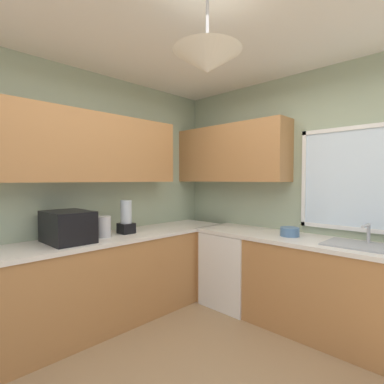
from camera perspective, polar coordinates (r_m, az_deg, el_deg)
name	(u,v)px	position (r m, az deg, el deg)	size (l,w,h in m)	color
room_shell	(183,140)	(2.83, -1.82, 9.95)	(3.68, 3.61, 2.70)	#9EAD8E
counter_run_left	(97,282)	(3.23, -17.91, -16.23)	(0.65, 3.22, 0.90)	#AD7542
counter_run_back	(323,287)	(3.20, 24.00, -16.51)	(2.77, 0.65, 0.90)	#AD7542
dishwasher	(234,268)	(3.64, 8.12, -14.37)	(0.60, 0.60, 0.85)	white
microwave	(68,227)	(2.98, -22.89, -6.19)	(0.48, 0.36, 0.29)	black
kettle	(104,227)	(3.12, -16.72, -6.44)	(0.14, 0.14, 0.21)	#B7B7BC
sink_assembly	(364,245)	(3.00, 30.25, -8.88)	(0.61, 0.40, 0.19)	#9EA0A5
bowl	(290,232)	(3.21, 18.36, -7.31)	(0.19, 0.19, 0.09)	#4C7099
blender_appliance	(126,218)	(3.27, -12.61, -5.01)	(0.15, 0.15, 0.36)	black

